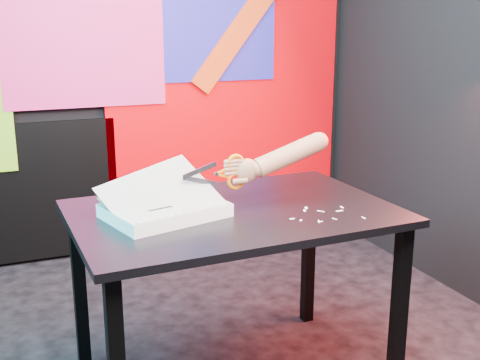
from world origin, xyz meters
name	(u,v)px	position (x,y,z in m)	size (l,w,h in m)	color
room	(206,48)	(0.00, 0.00, 1.35)	(3.01, 3.01, 2.71)	black
backdrop	(139,103)	(0.06, 1.46, 0.96)	(2.88, 0.05, 2.08)	#E00008
work_table	(233,231)	(0.04, -0.17, 0.66)	(1.24, 0.84, 0.75)	black
printout_stack	(165,210)	(-0.23, -0.16, 0.78)	(0.48, 0.39, 0.22)	white
scissors	(231,172)	(0.06, -0.11, 0.88)	(0.25, 0.02, 0.14)	#A7A7B4
hand_forearm	(282,157)	(0.28, -0.11, 0.92)	(0.45, 0.08, 0.18)	#985C46
paper_clippings	(321,214)	(0.33, -0.35, 0.75)	(0.26, 0.21, 0.00)	white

